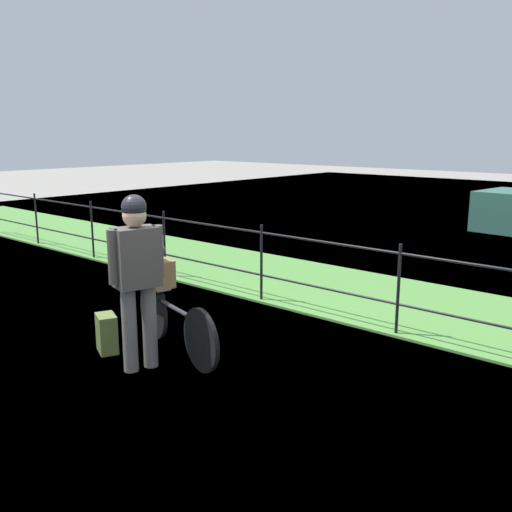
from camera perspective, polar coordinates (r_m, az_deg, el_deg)
ground_plane at (r=5.46m, az=-7.88°, el=-11.92°), size 60.00×60.00×0.00m
grass_strip at (r=8.01m, az=11.27°, el=-4.01°), size 27.00×2.40×0.03m
iron_fence at (r=6.94m, az=6.81°, el=-1.28°), size 18.04×0.04×1.05m
bicycle_main at (r=5.90m, az=-8.19°, el=-6.60°), size 1.66×0.47×0.62m
wooden_crate at (r=6.13m, az=-9.96°, el=-1.70°), size 0.41×0.36×0.29m
terrier_dog at (r=6.05m, az=-9.94°, el=0.29°), size 0.32×0.21×0.18m
cyclist_person at (r=5.39m, az=-11.90°, el=-1.13°), size 0.35×0.53×1.68m
backpack_on_paving at (r=6.11m, az=-14.77°, el=-7.53°), size 0.33×0.28×0.40m
mooring_bollard at (r=8.50m, az=-10.44°, el=-1.73°), size 0.20×0.20×0.40m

